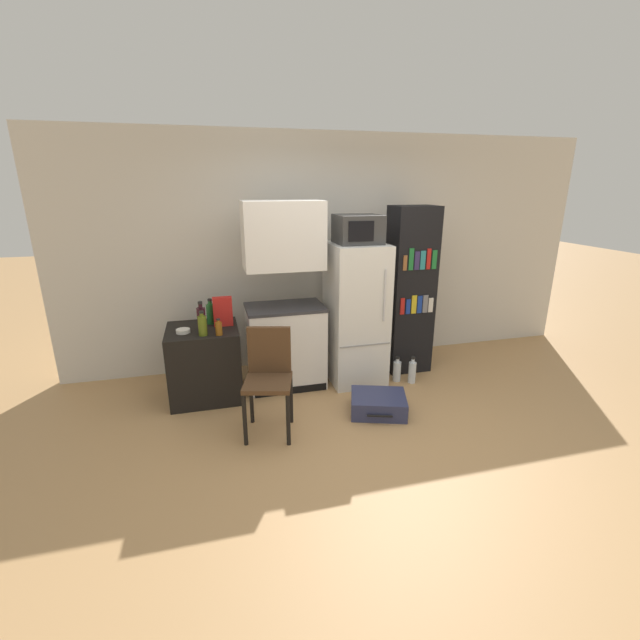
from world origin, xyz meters
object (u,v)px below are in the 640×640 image
(bottle_amber_beer, at_px, (219,328))
(bowl, at_px, (183,331))
(microwave, at_px, (358,229))
(side_table, at_px, (205,363))
(bookshelf, at_px, (410,291))
(suitcase_large_flat, at_px, (378,404))
(cereal_box, at_px, (223,311))
(chair, at_px, (269,371))
(kitchen_hutch, at_px, (285,305))
(refrigerator, at_px, (356,314))
(bottle_olive_oil, at_px, (202,325))
(bottle_wine_dark, at_px, (201,318))
(water_bottle_middle, at_px, (397,371))
(water_bottle_front, at_px, (412,372))

(bottle_amber_beer, xyz_separation_m, bowl, (-0.34, 0.16, -0.05))
(bowl, bearing_deg, microwave, 2.97)
(side_table, xyz_separation_m, bottle_amber_beer, (0.16, -0.24, 0.44))
(bookshelf, height_order, suitcase_large_flat, bookshelf)
(cereal_box, bearing_deg, chair, -68.12)
(kitchen_hutch, distance_m, chair, 0.97)
(bottle_amber_beer, bearing_deg, refrigerator, 9.71)
(bookshelf, bearing_deg, bottle_olive_oil, -171.45)
(bowl, bearing_deg, bottle_amber_beer, -24.84)
(bottle_olive_oil, relative_size, bottle_wine_dark, 0.81)
(kitchen_hutch, relative_size, suitcase_large_flat, 3.13)
(kitchen_hutch, height_order, bottle_amber_beer, kitchen_hutch)
(side_table, xyz_separation_m, water_bottle_middle, (2.07, -0.18, -0.25))
(bookshelf, xyz_separation_m, bottle_amber_beer, (-2.16, -0.38, -0.14))
(kitchen_hutch, distance_m, cereal_box, 0.64)
(kitchen_hutch, height_order, refrigerator, kitchen_hutch)
(cereal_box, relative_size, suitcase_large_flat, 0.48)
(refrigerator, relative_size, chair, 1.64)
(kitchen_hutch, distance_m, microwave, 1.09)
(microwave, height_order, bottle_wine_dark, microwave)
(refrigerator, xyz_separation_m, bowl, (-1.80, -0.10, -0.01))
(bookshelf, bearing_deg, chair, -152.33)
(side_table, xyz_separation_m, microwave, (1.63, 0.01, 1.31))
(bottle_olive_oil, distance_m, water_bottle_middle, 2.18)
(bottle_olive_oil, height_order, suitcase_large_flat, bottle_olive_oil)
(cereal_box, bearing_deg, kitchen_hutch, 2.34)
(kitchen_hutch, xyz_separation_m, chair, (-0.31, -0.86, -0.34))
(refrigerator, xyz_separation_m, microwave, (-0.00, -0.00, 0.91))
(bottle_olive_oil, bearing_deg, cereal_box, 50.85)
(bottle_wine_dark, bearing_deg, chair, -53.01)
(bookshelf, relative_size, suitcase_large_flat, 3.02)
(water_bottle_front, relative_size, water_bottle_middle, 1.06)
(side_table, relative_size, chair, 0.79)
(chair, distance_m, water_bottle_front, 1.80)
(bottle_olive_oil, bearing_deg, microwave, 7.61)
(bottle_wine_dark, xyz_separation_m, bottle_amber_beer, (0.16, -0.18, -0.06))
(cereal_box, bearing_deg, water_bottle_middle, -6.81)
(bowl, relative_size, water_bottle_middle, 0.46)
(kitchen_hutch, bearing_deg, bookshelf, 2.81)
(refrigerator, relative_size, bottle_amber_beer, 9.42)
(bowl, xyz_separation_m, water_bottle_front, (2.39, -0.18, -0.63))
(chair, bearing_deg, refrigerator, 51.28)
(water_bottle_front, bearing_deg, kitchen_hutch, 166.21)
(microwave, relative_size, bottle_olive_oil, 1.89)
(cereal_box, xyz_separation_m, chair, (0.33, -0.83, -0.33))
(side_table, relative_size, refrigerator, 0.48)
(refrigerator, bearing_deg, cereal_box, 178.69)
(bowl, bearing_deg, water_bottle_middle, -2.40)
(kitchen_hutch, height_order, microwave, kitchen_hutch)
(bottle_olive_oil, bearing_deg, bottle_wine_dark, 93.27)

